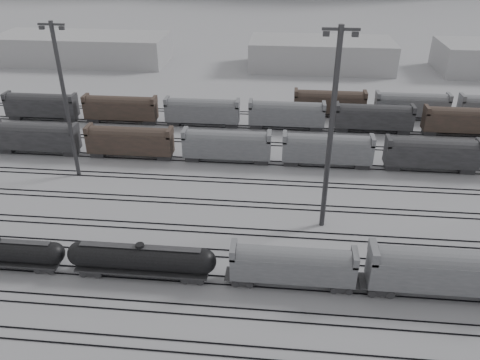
# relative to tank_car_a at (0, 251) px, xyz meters

# --- Properties ---
(ground) EXTENTS (900.00, 900.00, 0.00)m
(ground) POSITION_rel_tank_car_a_xyz_m (32.14, -1.00, -2.27)
(ground) COLOR #A1A1A6
(ground) RESTS_ON ground
(tracks) EXTENTS (220.00, 71.50, 0.16)m
(tracks) POSITION_rel_tank_car_a_xyz_m (32.14, 16.50, -2.19)
(tracks) COLOR black
(tracks) RESTS_ON ground
(tank_car_a) EXTENTS (15.89, 2.65, 3.93)m
(tank_car_a) POSITION_rel_tank_car_a_xyz_m (0.00, 0.00, 0.00)
(tank_car_a) COLOR black
(tank_car_a) RESTS_ON ground
(tank_car_b) EXTENTS (17.39, 2.90, 4.30)m
(tank_car_b) POSITION_rel_tank_car_a_xyz_m (17.16, 0.00, 0.21)
(tank_car_b) COLOR black
(tank_car_b) RESTS_ON ground
(hopper_car_a) EXTENTS (13.90, 2.76, 4.97)m
(hopper_car_a) POSITION_rel_tank_car_a_xyz_m (34.41, 0.00, 0.80)
(hopper_car_a) COLOR black
(hopper_car_a) RESTS_ON ground
(hopper_car_b) EXTENTS (16.43, 3.26, 5.88)m
(hopper_car_b) POSITION_rel_tank_car_a_xyz_m (50.74, 0.00, 1.36)
(hopper_car_b) COLOR black
(hopper_car_b) RESTS_ON ground
(light_mast_b) EXTENTS (3.90, 0.62, 24.37)m
(light_mast_b) POSITION_rel_tank_car_a_xyz_m (-0.52, 23.65, 10.66)
(light_mast_b) COLOR #373739
(light_mast_b) RESTS_ON ground
(light_mast_c) EXTENTS (4.24, 0.68, 26.51)m
(light_mast_c) POSITION_rel_tank_car_a_xyz_m (38.49, 12.80, 11.79)
(light_mast_c) COLOR #373739
(light_mast_c) RESTS_ON ground
(bg_string_near) EXTENTS (151.00, 3.00, 5.60)m
(bg_string_near) POSITION_rel_tank_car_a_xyz_m (40.14, 31.00, 0.53)
(bg_string_near) COLOR slate
(bg_string_near) RESTS_ON ground
(bg_string_mid) EXTENTS (151.00, 3.00, 5.60)m
(bg_string_mid) POSITION_rel_tank_car_a_xyz_m (50.14, 47.00, 0.53)
(bg_string_mid) COLOR black
(bg_string_mid) RESTS_ON ground
(bg_string_far) EXTENTS (66.00, 3.00, 5.60)m
(bg_string_far) POSITION_rel_tank_car_a_xyz_m (67.64, 55.00, 0.53)
(bg_string_far) COLOR #47352D
(bg_string_far) RESTS_ON ground
(warehouse_left) EXTENTS (50.00, 18.00, 8.00)m
(warehouse_left) POSITION_rel_tank_car_a_xyz_m (-27.86, 94.00, 1.73)
(warehouse_left) COLOR #A8A8AB
(warehouse_left) RESTS_ON ground
(warehouse_mid) EXTENTS (40.00, 18.00, 8.00)m
(warehouse_mid) POSITION_rel_tank_car_a_xyz_m (42.14, 94.00, 1.73)
(warehouse_mid) COLOR #A8A8AB
(warehouse_mid) RESTS_ON ground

